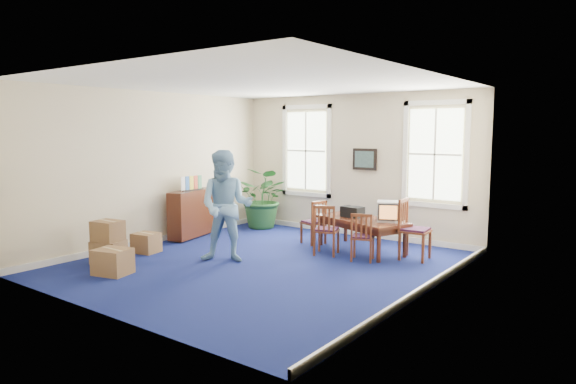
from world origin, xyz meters
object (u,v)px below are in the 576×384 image
Objects in this scene: cardboard_boxes at (120,241)px; credenza at (192,215)px; crt_tv at (389,211)px; chair_near_left at (326,229)px; conference_table at (361,235)px; man at (226,206)px; potted_plant at (264,198)px.

credenza is at bearing 105.53° from cardboard_boxes.
crt_tv is 5.02m from cardboard_boxes.
credenza reaches higher than chair_near_left.
conference_table is at bearing 3.61° from credenza.
man is (-1.57, -2.19, 0.69)m from conference_table.
cardboard_boxes is at bearing -170.06° from man.
credenza is (-4.24, -1.14, -0.33)m from crt_tv.
credenza reaches higher than cardboard_boxes.
conference_table is 1.29× the size of potted_plant.
potted_plant is at bearing 86.70° from man.
potted_plant reaches higher than chair_near_left.
cardboard_boxes is (0.65, -2.34, -0.11)m from credenza.
chair_near_left is 3.83m from cardboard_boxes.
man is 2.01m from cardboard_boxes.
potted_plant is at bearing -45.92° from chair_near_left.
man is 1.55× the size of credenza.
chair_near_left reaches higher than conference_table.
chair_near_left is at bearing -101.38° from conference_table.
conference_table is at bearing 48.66° from cardboard_boxes.
chair_near_left reaches higher than cardboard_boxes.
credenza is (-3.28, -0.44, 0.03)m from chair_near_left.
chair_near_left is 3.05m from potted_plant.
credenza is (-2.11, 1.10, -0.50)m from man.
potted_plant is 1.05× the size of cardboard_boxes.
cardboard_boxes is at bearing -160.45° from crt_tv.
crt_tv is 1.24m from chair_near_left.
cardboard_boxes is at bearing -89.09° from potted_plant.
crt_tv is 0.47× the size of chair_near_left.
chair_near_left is at bearing -5.34° from credenza.
credenza is 2.44m from cardboard_boxes.
man is 1.37× the size of potted_plant.
potted_plant is at bearing 90.91° from cardboard_boxes.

